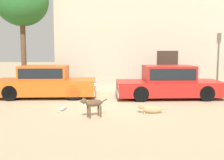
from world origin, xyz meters
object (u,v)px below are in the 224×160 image
parked_sedan_nearest (45,82)px  stray_cat (63,108)px  parked_sedan_second (169,82)px  acacia_tree_left (22,1)px  stray_dog_spotted (150,109)px  stray_dog_tan (93,104)px

parked_sedan_nearest → stray_cat: bearing=-66.0°
parked_sedan_second → acacia_tree_left: size_ratio=0.82×
parked_sedan_second → stray_dog_spotted: size_ratio=4.58×
stray_cat → acacia_tree_left: size_ratio=0.10×
stray_cat → stray_dog_tan: bearing=-115.1°
parked_sedan_nearest → parked_sedan_second: bearing=-3.9°
parked_sedan_second → stray_dog_tan: 4.62m
parked_sedan_nearest → stray_dog_spotted: size_ratio=4.41×
acacia_tree_left → stray_cat: bearing=-56.4°
stray_cat → parked_sedan_nearest: bearing=41.6°
stray_dog_spotted → stray_dog_tan: size_ratio=1.22×
stray_dog_spotted → acacia_tree_left: 8.61m
parked_sedan_second → acacia_tree_left: bearing=163.2°
stray_dog_tan → acacia_tree_left: (-3.91, 5.14, 4.11)m
parked_sedan_second → stray_dog_spotted: parked_sedan_second is taller
stray_dog_spotted → stray_cat: (-3.02, 0.41, -0.07)m
parked_sedan_nearest → stray_cat: (1.30, -2.59, -0.63)m
acacia_tree_left → stray_dog_tan: bearing=-52.7°
stray_dog_spotted → stray_cat: 3.05m
parked_sedan_nearest → acacia_tree_left: bearing=130.4°
stray_dog_tan → stray_dog_spotted: bearing=169.1°
parked_sedan_nearest → stray_dog_spotted: parked_sedan_nearest is taller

